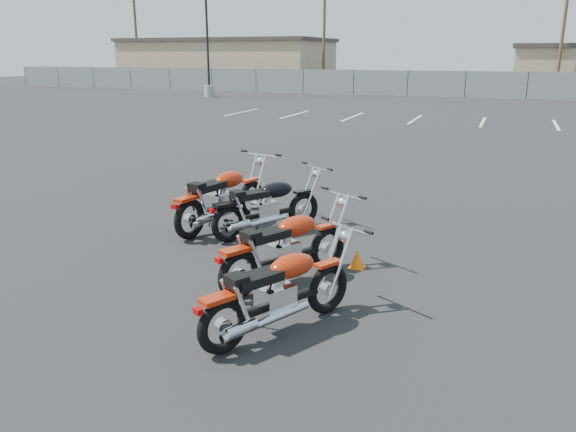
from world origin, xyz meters
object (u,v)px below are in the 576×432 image
(motorcycle_second_black, at_px, (267,206))
(motorcycle_third_red, at_px, (279,292))
(motorcycle_front_red, at_px, (222,198))
(motorcycle_rear_red, at_px, (286,248))

(motorcycle_second_black, relative_size, motorcycle_third_red, 1.00)
(motorcycle_front_red, bearing_deg, motorcycle_rear_red, -44.66)
(motorcycle_front_red, distance_m, motorcycle_rear_red, 2.77)
(motorcycle_front_red, relative_size, motorcycle_second_black, 1.18)
(motorcycle_front_red, relative_size, motorcycle_third_red, 1.17)
(motorcycle_second_black, height_order, motorcycle_rear_red, motorcycle_rear_red)
(motorcycle_front_red, xyz_separation_m, motorcycle_third_red, (2.40, -3.24, -0.06))
(motorcycle_front_red, distance_m, motorcycle_second_black, 0.90)
(motorcycle_front_red, bearing_deg, motorcycle_third_red, -53.50)
(motorcycle_third_red, height_order, motorcycle_rear_red, motorcycle_rear_red)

